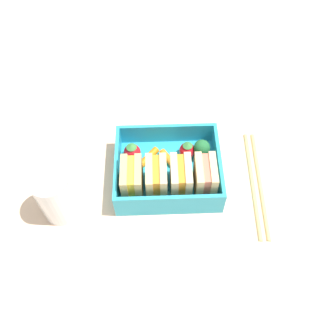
% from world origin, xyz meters
% --- Properties ---
extents(ground_plane, '(1.20, 1.20, 0.02)m').
position_xyz_m(ground_plane, '(0.00, 0.00, -0.01)').
color(ground_plane, beige).
extents(bento_tray, '(0.18, 0.15, 0.01)m').
position_xyz_m(bento_tray, '(0.00, 0.00, 0.01)').
color(bento_tray, '#2BA6C7').
rests_on(bento_tray, ground_plane).
extents(bento_rim, '(0.18, 0.15, 0.04)m').
position_xyz_m(bento_rim, '(0.00, 0.00, 0.03)').
color(bento_rim, '#2BA6C7').
rests_on(bento_rim, bento_tray).
extents(sandwich_left, '(0.03, 0.06, 0.06)m').
position_xyz_m(sandwich_left, '(-0.06, 0.03, 0.04)').
color(sandwich_left, '#DDBE84').
rests_on(sandwich_left, bento_tray).
extents(sandwich_center_left, '(0.03, 0.06, 0.06)m').
position_xyz_m(sandwich_center_left, '(-0.02, 0.03, 0.04)').
color(sandwich_center_left, '#D3BA8E').
rests_on(sandwich_center_left, bento_tray).
extents(sandwich_center, '(0.03, 0.06, 0.06)m').
position_xyz_m(sandwich_center, '(0.02, 0.03, 0.04)').
color(sandwich_center, '#DFBE81').
rests_on(sandwich_center, bento_tray).
extents(sandwich_center_right, '(0.03, 0.06, 0.06)m').
position_xyz_m(sandwich_center_right, '(0.06, 0.03, 0.04)').
color(sandwich_center_right, tan).
rests_on(sandwich_center_right, bento_tray).
extents(broccoli_floret, '(0.03, 0.03, 0.04)m').
position_xyz_m(broccoli_floret, '(-0.06, -0.03, 0.04)').
color(broccoli_floret, '#8DBF6E').
rests_on(broccoli_floret, bento_tray).
extents(strawberry_far_left, '(0.03, 0.03, 0.03)m').
position_xyz_m(strawberry_far_left, '(-0.04, -0.04, 0.03)').
color(strawberry_far_left, red).
rests_on(strawberry_far_left, bento_tray).
extents(carrot_stick_far_left, '(0.03, 0.04, 0.01)m').
position_xyz_m(carrot_stick_far_left, '(0.00, -0.03, 0.02)').
color(carrot_stick_far_left, orange).
rests_on(carrot_stick_far_left, bento_tray).
extents(carrot_stick_left, '(0.04, 0.04, 0.01)m').
position_xyz_m(carrot_stick_left, '(0.03, -0.03, 0.02)').
color(carrot_stick_left, orange).
rests_on(carrot_stick_left, bento_tray).
extents(strawberry_left, '(0.03, 0.03, 0.04)m').
position_xyz_m(strawberry_left, '(0.06, -0.03, 0.03)').
color(strawberry_left, red).
rests_on(strawberry_left, bento_tray).
extents(chopstick_pair, '(0.03, 0.21, 0.01)m').
position_xyz_m(chopstick_pair, '(-0.15, 0.02, 0.00)').
color(chopstick_pair, tan).
rests_on(chopstick_pair, ground_plane).
extents(drinking_glass, '(0.06, 0.06, 0.10)m').
position_xyz_m(drinking_glass, '(0.18, 0.06, 0.05)').
color(drinking_glass, white).
rests_on(drinking_glass, ground_plane).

